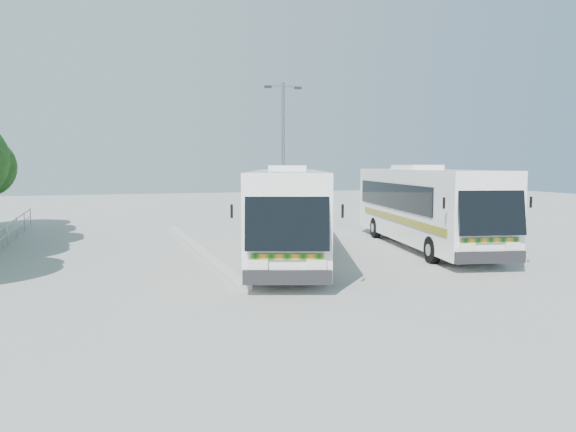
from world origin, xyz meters
name	(u,v)px	position (x,y,z in m)	size (l,w,h in m)	color
ground	(264,255)	(0.00, 0.00, 0.00)	(100.00, 100.00, 0.00)	#979792
kerb_divider	(198,249)	(-2.30, 2.00, 0.07)	(0.40, 16.00, 0.15)	#B2B2AD
railing	(0,235)	(-10.00, 4.00, 0.74)	(0.06, 22.00, 1.00)	gray
coach_main	(287,211)	(0.50, -1.46, 1.84)	(6.16, 12.23, 3.36)	white
coach_adjacent	(424,205)	(7.13, -0.28, 1.85)	(4.78, 12.41, 3.38)	white
lamppost	(283,153)	(2.37, 4.68, 4.15)	(1.84, 0.25, 7.51)	gray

